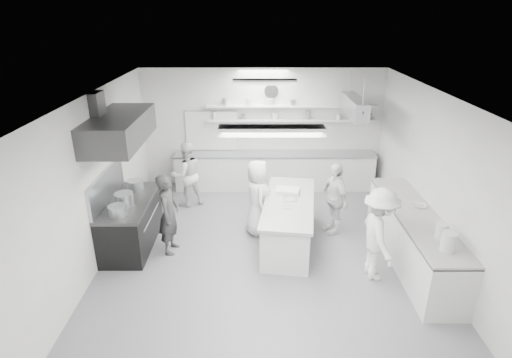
{
  "coord_description": "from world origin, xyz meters",
  "views": [
    {
      "loc": [
        -0.21,
        -6.68,
        4.32
      ],
      "look_at": [
        -0.18,
        0.6,
        1.31
      ],
      "focal_mm": 29.09,
      "sensor_mm": 36.0,
      "label": 1
    }
  ],
  "objects_px": {
    "cook_back": "(187,174)",
    "prep_island": "(288,223)",
    "stove": "(131,224)",
    "right_counter": "(413,239)",
    "cook_stove": "(169,214)",
    "back_counter": "(274,171)"
  },
  "relations": [
    {
      "from": "cook_back",
      "to": "prep_island",
      "type": "bearing_deg",
      "value": 113.49
    },
    {
      "from": "stove",
      "to": "right_counter",
      "type": "xyz_separation_m",
      "value": [
        5.25,
        -0.6,
        0.02
      ]
    },
    {
      "from": "prep_island",
      "to": "cook_stove",
      "type": "xyz_separation_m",
      "value": [
        -2.25,
        -0.31,
        0.36
      ]
    },
    {
      "from": "prep_island",
      "to": "cook_back",
      "type": "bearing_deg",
      "value": 150.16
    },
    {
      "from": "right_counter",
      "to": "cook_back",
      "type": "height_order",
      "value": "cook_back"
    },
    {
      "from": "right_counter",
      "to": "cook_back",
      "type": "bearing_deg",
      "value": 151.47
    },
    {
      "from": "stove",
      "to": "prep_island",
      "type": "xyz_separation_m",
      "value": [
        3.05,
        0.09,
        -0.03
      ]
    },
    {
      "from": "prep_island",
      "to": "stove",
      "type": "bearing_deg",
      "value": -170.57
    },
    {
      "from": "back_counter",
      "to": "prep_island",
      "type": "distance_m",
      "value": 2.72
    },
    {
      "from": "back_counter",
      "to": "cook_stove",
      "type": "bearing_deg",
      "value": -124.83
    },
    {
      "from": "stove",
      "to": "cook_back",
      "type": "distance_m",
      "value": 2.01
    },
    {
      "from": "cook_stove",
      "to": "back_counter",
      "type": "bearing_deg",
      "value": -28.48
    },
    {
      "from": "right_counter",
      "to": "stove",
      "type": "bearing_deg",
      "value": 173.48
    },
    {
      "from": "stove",
      "to": "back_counter",
      "type": "relative_size",
      "value": 0.36
    },
    {
      "from": "cook_back",
      "to": "stove",
      "type": "bearing_deg",
      "value": 36.75
    },
    {
      "from": "prep_island",
      "to": "back_counter",
      "type": "bearing_deg",
      "value": 100.98
    },
    {
      "from": "right_counter",
      "to": "cook_stove",
      "type": "xyz_separation_m",
      "value": [
        -4.45,
        0.38,
        0.31
      ]
    },
    {
      "from": "stove",
      "to": "right_counter",
      "type": "height_order",
      "value": "right_counter"
    },
    {
      "from": "stove",
      "to": "right_counter",
      "type": "relative_size",
      "value": 0.55
    },
    {
      "from": "prep_island",
      "to": "cook_back",
      "type": "height_order",
      "value": "cook_back"
    },
    {
      "from": "stove",
      "to": "cook_back",
      "type": "xyz_separation_m",
      "value": [
        0.82,
        1.81,
        0.31
      ]
    },
    {
      "from": "right_counter",
      "to": "cook_back",
      "type": "distance_m",
      "value": 5.05
    }
  ]
}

